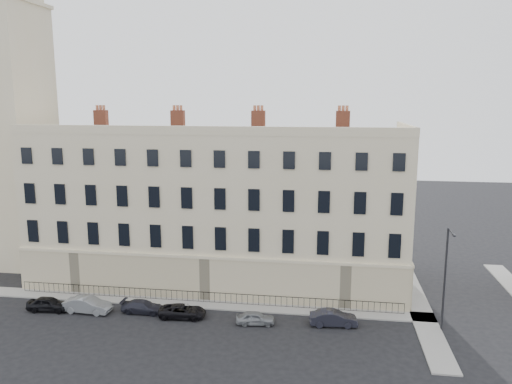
{
  "coord_description": "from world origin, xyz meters",
  "views": [
    {
      "loc": [
        4.91,
        -35.78,
        18.02
      ],
      "look_at": [
        -1.92,
        10.0,
        9.44
      ],
      "focal_mm": 35.0,
      "sensor_mm": 36.0,
      "label": 1
    }
  ],
  "objects_px": {
    "car_d": "(183,311)",
    "car_f": "(333,318)",
    "car_a": "(49,304)",
    "car_b": "(88,305)",
    "streetlamp": "(445,275)",
    "car_c": "(143,307)",
    "car_e": "(255,318)"
  },
  "relations": [
    {
      "from": "car_d",
      "to": "car_f",
      "type": "bearing_deg",
      "value": -92.52
    },
    {
      "from": "car_a",
      "to": "streetlamp",
      "type": "bearing_deg",
      "value": -91.93
    },
    {
      "from": "car_c",
      "to": "car_e",
      "type": "distance_m",
      "value": 9.93
    },
    {
      "from": "car_e",
      "to": "streetlamp",
      "type": "height_order",
      "value": "streetlamp"
    },
    {
      "from": "car_a",
      "to": "car_b",
      "type": "height_order",
      "value": "car_b"
    },
    {
      "from": "car_a",
      "to": "car_f",
      "type": "height_order",
      "value": "car_f"
    },
    {
      "from": "car_c",
      "to": "streetlamp",
      "type": "distance_m",
      "value": 25.02
    },
    {
      "from": "car_c",
      "to": "car_e",
      "type": "height_order",
      "value": "car_c"
    },
    {
      "from": "car_b",
      "to": "car_c",
      "type": "relative_size",
      "value": 1.1
    },
    {
      "from": "car_c",
      "to": "car_b",
      "type": "bearing_deg",
      "value": 97.87
    },
    {
      "from": "car_b",
      "to": "streetlamp",
      "type": "relative_size",
      "value": 0.49
    },
    {
      "from": "car_b",
      "to": "car_f",
      "type": "height_order",
      "value": "car_b"
    },
    {
      "from": "car_f",
      "to": "streetlamp",
      "type": "xyz_separation_m",
      "value": [
        8.5,
        0.37,
        4.0
      ]
    },
    {
      "from": "car_b",
      "to": "streetlamp",
      "type": "xyz_separation_m",
      "value": [
        29.41,
        0.88,
        3.95
      ]
    },
    {
      "from": "car_a",
      "to": "car_c",
      "type": "relative_size",
      "value": 0.97
    },
    {
      "from": "car_a",
      "to": "car_c",
      "type": "bearing_deg",
      "value": -88.19
    },
    {
      "from": "car_e",
      "to": "car_f",
      "type": "bearing_deg",
      "value": -90.17
    },
    {
      "from": "car_a",
      "to": "car_e",
      "type": "height_order",
      "value": "car_a"
    },
    {
      "from": "car_c",
      "to": "streetlamp",
      "type": "xyz_separation_m",
      "value": [
        24.68,
        0.27,
        4.09
      ]
    },
    {
      "from": "car_d",
      "to": "car_b",
      "type": "bearing_deg",
      "value": 87.45
    },
    {
      "from": "car_a",
      "to": "car_e",
      "type": "bearing_deg",
      "value": -93.74
    },
    {
      "from": "car_a",
      "to": "car_c",
      "type": "distance_m",
      "value": 8.27
    },
    {
      "from": "car_d",
      "to": "streetlamp",
      "type": "relative_size",
      "value": 0.47
    },
    {
      "from": "car_e",
      "to": "car_f",
      "type": "xyz_separation_m",
      "value": [
        6.28,
        0.69,
        0.09
      ]
    },
    {
      "from": "streetlamp",
      "to": "car_a",
      "type": "bearing_deg",
      "value": -174.75
    },
    {
      "from": "car_b",
      "to": "streetlamp",
      "type": "bearing_deg",
      "value": -85.44
    },
    {
      "from": "car_f",
      "to": "car_a",
      "type": "bearing_deg",
      "value": 86.55
    },
    {
      "from": "car_a",
      "to": "car_d",
      "type": "xyz_separation_m",
      "value": [
        11.88,
        0.4,
        -0.07
      ]
    },
    {
      "from": "car_b",
      "to": "car_d",
      "type": "xyz_separation_m",
      "value": [
        8.38,
        0.2,
        -0.13
      ]
    },
    {
      "from": "car_d",
      "to": "car_e",
      "type": "bearing_deg",
      "value": -97.4
    },
    {
      "from": "car_b",
      "to": "car_d",
      "type": "height_order",
      "value": "car_b"
    },
    {
      "from": "car_e",
      "to": "car_f",
      "type": "distance_m",
      "value": 6.32
    }
  ]
}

